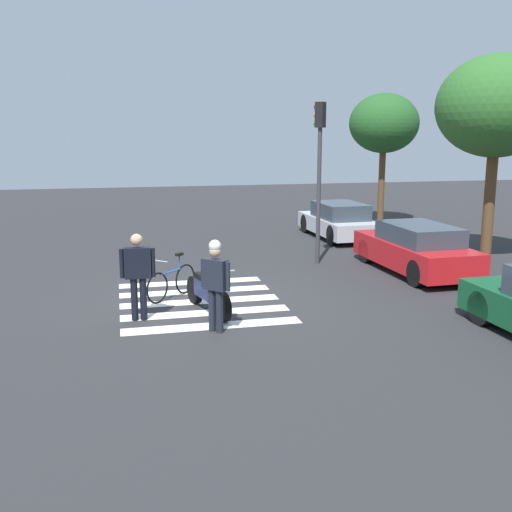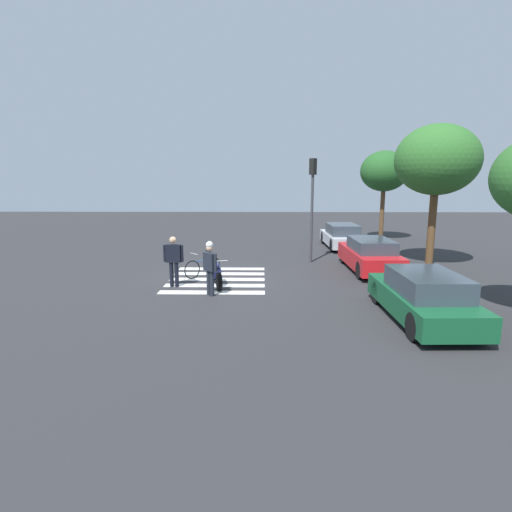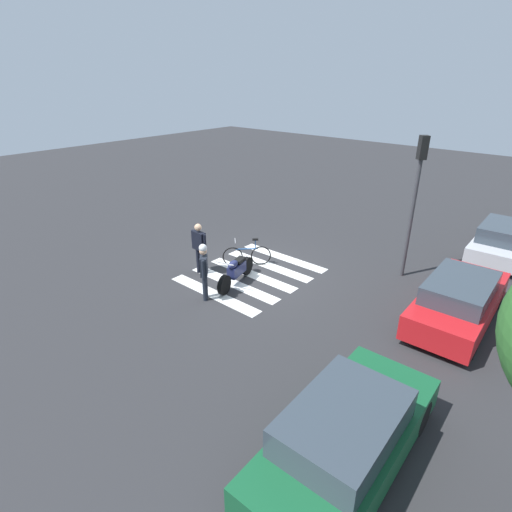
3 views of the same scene
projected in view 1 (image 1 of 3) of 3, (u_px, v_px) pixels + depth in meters
ground_plane at (200, 302)px, 13.53m from camera, size 60.00×60.00×0.00m
police_motorcycle at (208, 291)px, 12.66m from camera, size 2.10×0.80×1.03m
leaning_bicycle at (172, 282)px, 13.72m from camera, size 1.25×1.23×1.02m
officer_on_foot at (215, 279)px, 11.28m from camera, size 0.52×0.49×1.79m
officer_by_motorcycle at (138, 271)px, 11.99m from camera, size 0.24×0.70×1.78m
crosswalk_stripes at (200, 301)px, 13.53m from camera, size 4.05×3.58×0.01m
car_silver_sedan at (338, 221)px, 21.58m from camera, size 4.07×1.78×1.30m
car_red_convertible at (415, 249)px, 16.22m from camera, size 4.35×1.79×1.35m
traffic_light_pole at (319, 158)px, 16.90m from camera, size 0.34×0.34×4.59m
street_tree_near at (384, 124)px, 24.20m from camera, size 2.81×2.81×5.33m
street_tree_mid at (497, 107)px, 17.03m from camera, size 3.43×3.43×5.96m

